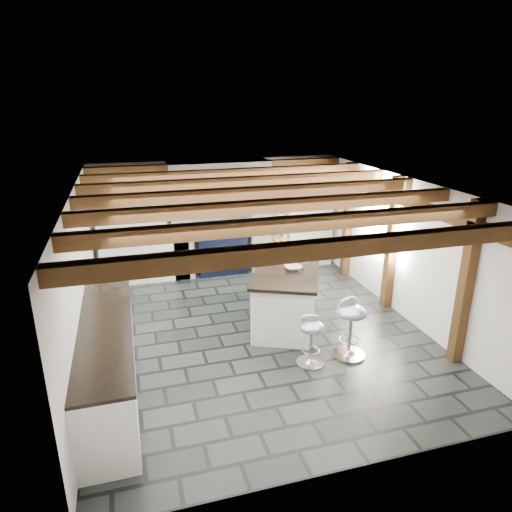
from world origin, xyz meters
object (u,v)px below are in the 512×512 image
object	(u,v)px
range_cooker	(221,250)
kitchen_island	(286,293)
bar_stool_far	(311,334)
bar_stool_near	(350,321)

from	to	relation	value
range_cooker	kitchen_island	size ratio (longest dim) A/B	0.47
bar_stool_far	bar_stool_near	bearing A→B (deg)	18.71
range_cooker	kitchen_island	distance (m)	2.54
range_cooker	kitchen_island	bearing A→B (deg)	-77.27
range_cooker	bar_stool_near	world-z (taller)	range_cooker
bar_stool_far	range_cooker	bearing A→B (deg)	111.30
bar_stool_near	bar_stool_far	distance (m)	0.61
bar_stool_near	range_cooker	bearing A→B (deg)	96.70
bar_stool_far	kitchen_island	bearing A→B (deg)	99.68
kitchen_island	bar_stool_near	world-z (taller)	kitchen_island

